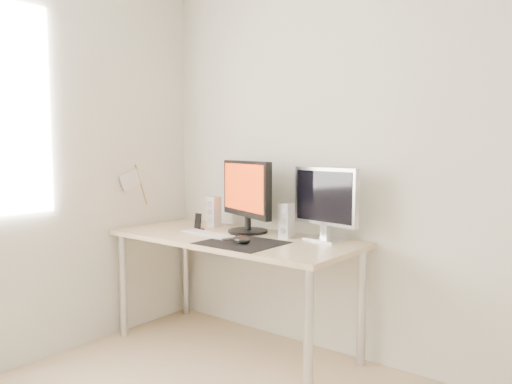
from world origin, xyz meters
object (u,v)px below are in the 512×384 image
Objects in this scene: desk at (233,248)px; second_monitor at (325,200)px; speaker_left at (214,212)px; keyboard at (207,234)px; main_monitor at (246,194)px; speaker_right at (286,221)px; phone_dock at (198,225)px; mouse at (241,240)px.

second_monitor is at bearing 23.33° from desk.
speaker_left is 0.49× the size of keyboard.
speaker_right is at bearing 1.22° from main_monitor.
phone_dock is (-0.18, 0.09, 0.03)m from keyboard.
keyboard reaches higher than desk.
phone_dock is at bearing -83.65° from speaker_left.
desk is at bearing -156.67° from second_monitor.
speaker_left and speaker_right have the same top height.
phone_dock is at bearing 178.18° from desk.
second_monitor is at bearing 8.00° from main_monitor.
second_monitor reaches higher than desk.
speaker_right is at bearing 75.13° from mouse.
desk is at bearing 29.98° from keyboard.
mouse is 0.57× the size of speaker_right.
speaker_right is at bearing 13.44° from phone_dock.
main_monitor is 0.40m from phone_dock.
desk is 13.81× the size of phone_dock.
main_monitor is 2.49× the size of speaker_right.
mouse is at bearing -55.12° from main_monitor.
phone_dock reaches higher than mouse.
speaker_left is (-0.87, -0.04, -0.13)m from second_monitor.
speaker_left is (-0.55, 0.36, 0.08)m from mouse.
desk is at bearing -1.82° from phone_dock.
phone_dock is at bearing 152.06° from keyboard.
desk is 3.71× the size of keyboard.
main_monitor is 0.36m from speaker_left.
second_monitor is 2.12× the size of speaker_right.
speaker_right is at bearing 28.11° from desk.
mouse is 0.28× the size of keyboard.
second_monitor is 1.05× the size of keyboard.
main_monitor is 0.36m from keyboard.
mouse is 0.36m from keyboard.
second_monitor is (0.54, 0.08, -0.01)m from main_monitor.
mouse is at bearing -39.68° from desk.
mouse reaches higher than desk.
desk is 7.53× the size of speaker_left.
phone_dock is (-0.32, 0.01, 0.11)m from desk.
main_monitor reaches higher than desk.
main_monitor is at bearing -172.00° from second_monitor.
phone_dock is (-0.30, -0.14, -0.22)m from main_monitor.
speaker_left is 0.19m from phone_dock.
desk is 0.19m from keyboard.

